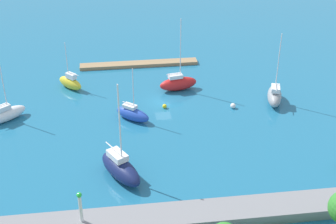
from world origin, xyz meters
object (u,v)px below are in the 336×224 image
(sailboat_red_outer_mooring, at_px, (178,83))
(mooring_buoy_white, at_px, (233,106))
(harbor_beacon, at_px, (80,205))
(sailboat_blue_lone_north, at_px, (132,114))
(sailboat_yellow_inner_mooring, at_px, (70,82))
(mooring_buoy_yellow, at_px, (165,106))
(sailboat_navy_center_basin, at_px, (120,168))
(sailboat_gray_along_channel, at_px, (275,95))
(sailboat_white_by_breakwater, at_px, (6,114))
(pier_dock, at_px, (139,64))

(sailboat_red_outer_mooring, bearing_deg, mooring_buoy_white, -54.51)
(harbor_beacon, relative_size, sailboat_blue_lone_north, 0.45)
(sailboat_yellow_inner_mooring, distance_m, mooring_buoy_yellow, 16.98)
(sailboat_navy_center_basin, bearing_deg, mooring_buoy_yellow, 126.56)
(mooring_buoy_yellow, xyz_separation_m, mooring_buoy_white, (-10.39, 1.37, 0.08))
(sailboat_gray_along_channel, relative_size, sailboat_red_outer_mooring, 0.93)
(mooring_buoy_yellow, bearing_deg, sailboat_red_outer_mooring, -116.83)
(harbor_beacon, height_order, sailboat_blue_lone_north, sailboat_blue_lone_north)
(sailboat_red_outer_mooring, height_order, sailboat_navy_center_basin, sailboat_navy_center_basin)
(sailboat_blue_lone_north, bearing_deg, mooring_buoy_white, 45.64)
(sailboat_white_by_breakwater, relative_size, mooring_buoy_white, 11.43)
(sailboat_yellow_inner_mooring, distance_m, mooring_buoy_white, 26.91)
(sailboat_red_outer_mooring, distance_m, mooring_buoy_white, 10.39)
(sailboat_red_outer_mooring, bearing_deg, sailboat_blue_lone_north, -142.86)
(mooring_buoy_yellow, bearing_deg, mooring_buoy_white, 172.48)
(sailboat_yellow_inner_mooring, bearing_deg, sailboat_gray_along_channel, -149.78)
(sailboat_gray_along_channel, bearing_deg, pier_dock, 66.25)
(sailboat_white_by_breakwater, distance_m, mooring_buoy_yellow, 23.33)
(pier_dock, height_order, mooring_buoy_yellow, mooring_buoy_yellow)
(sailboat_yellow_inner_mooring, xyz_separation_m, mooring_buoy_white, (-24.95, 10.07, -0.72))
(sailboat_red_outer_mooring, bearing_deg, sailboat_gray_along_channel, -34.56)
(harbor_beacon, height_order, sailboat_yellow_inner_mooring, sailboat_yellow_inner_mooring)
(sailboat_gray_along_channel, distance_m, sailboat_red_outer_mooring, 15.56)
(sailboat_white_by_breakwater, bearing_deg, pier_dock, 0.48)
(harbor_beacon, relative_size, sailboat_gray_along_channel, 0.33)
(sailboat_blue_lone_north, xyz_separation_m, mooring_buoy_white, (-15.47, -1.53, -0.63))
(sailboat_yellow_inner_mooring, bearing_deg, sailboat_red_outer_mooring, -142.74)
(sailboat_red_outer_mooring, relative_size, mooring_buoy_white, 14.85)
(harbor_beacon, bearing_deg, sailboat_gray_along_channel, -139.58)
(sailboat_navy_center_basin, xyz_separation_m, mooring_buoy_yellow, (-7.42, -16.59, -1.07))
(sailboat_red_outer_mooring, height_order, mooring_buoy_white, sailboat_red_outer_mooring)
(mooring_buoy_yellow, bearing_deg, pier_dock, -80.93)
(harbor_beacon, xyz_separation_m, sailboat_blue_lone_north, (-6.71, -22.28, -2.35))
(sailboat_blue_lone_north, bearing_deg, harbor_beacon, -66.76)
(pier_dock, relative_size, sailboat_blue_lone_north, 2.57)
(sailboat_blue_lone_north, xyz_separation_m, mooring_buoy_yellow, (-5.09, -2.90, -0.70))
(sailboat_navy_center_basin, bearing_deg, harbor_beacon, -56.30)
(sailboat_gray_along_channel, bearing_deg, harbor_beacon, 147.50)
(pier_dock, bearing_deg, harbor_beacon, 77.63)
(sailboat_red_outer_mooring, bearing_deg, harbor_beacon, -125.70)
(pier_dock, distance_m, sailboat_yellow_inner_mooring, 14.30)
(sailboat_white_by_breakwater, distance_m, sailboat_navy_center_basin, 22.51)
(harbor_beacon, bearing_deg, sailboat_yellow_inner_mooring, -85.33)
(sailboat_red_outer_mooring, bearing_deg, pier_dock, 107.38)
(sailboat_navy_center_basin, bearing_deg, sailboat_yellow_inner_mooring, 166.42)
(sailboat_red_outer_mooring, height_order, mooring_buoy_yellow, sailboat_red_outer_mooring)
(sailboat_white_by_breakwater, bearing_deg, sailboat_blue_lone_north, -46.33)
(sailboat_gray_along_channel, distance_m, mooring_buoy_yellow, 17.18)
(mooring_buoy_white, bearing_deg, sailboat_navy_center_basin, 40.52)
(sailboat_yellow_inner_mooring, relative_size, sailboat_blue_lone_north, 0.97)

